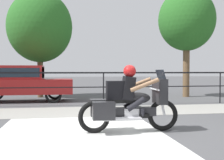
{
  "coord_description": "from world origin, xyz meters",
  "views": [
    {
      "loc": [
        -1.48,
        -6.23,
        1.4
      ],
      "look_at": [
        -0.21,
        1.58,
        1.14
      ],
      "focal_mm": 45.0,
      "sensor_mm": 36.0,
      "label": 1
    }
  ],
  "objects_px": {
    "parked_car": "(21,81)",
    "tree_behind_car": "(40,27)",
    "motorcycle": "(128,102)",
    "tree_behind_sign": "(187,20)"
  },
  "relations": [
    {
      "from": "motorcycle",
      "to": "parked_car",
      "type": "relative_size",
      "value": 0.53
    },
    {
      "from": "parked_car",
      "to": "tree_behind_car",
      "type": "height_order",
      "value": "tree_behind_car"
    },
    {
      "from": "parked_car",
      "to": "tree_behind_car",
      "type": "relative_size",
      "value": 0.79
    },
    {
      "from": "parked_car",
      "to": "tree_behind_car",
      "type": "distance_m",
      "value": 3.53
    },
    {
      "from": "parked_car",
      "to": "tree_behind_sign",
      "type": "xyz_separation_m",
      "value": [
        8.37,
        1.09,
        3.15
      ]
    },
    {
      "from": "motorcycle",
      "to": "parked_car",
      "type": "xyz_separation_m",
      "value": [
        -3.41,
        6.88,
        0.24
      ]
    },
    {
      "from": "motorcycle",
      "to": "tree_behind_sign",
      "type": "bearing_deg",
      "value": 55.68
    },
    {
      "from": "parked_car",
      "to": "tree_behind_car",
      "type": "xyz_separation_m",
      "value": [
        0.66,
        2.1,
        2.76
      ]
    },
    {
      "from": "motorcycle",
      "to": "parked_car",
      "type": "distance_m",
      "value": 7.69
    },
    {
      "from": "motorcycle",
      "to": "parked_car",
      "type": "height_order",
      "value": "parked_car"
    }
  ]
}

